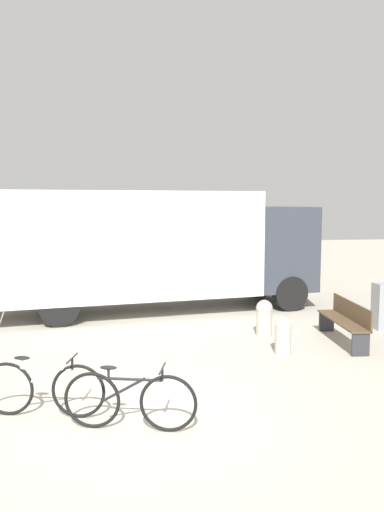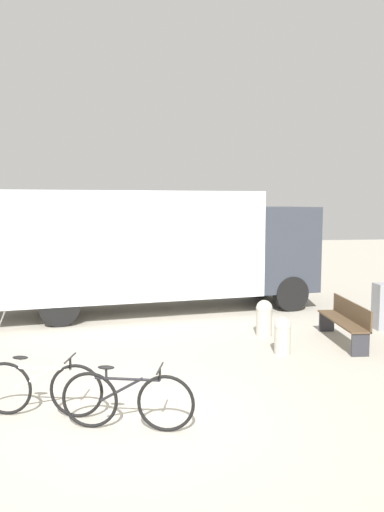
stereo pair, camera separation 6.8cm
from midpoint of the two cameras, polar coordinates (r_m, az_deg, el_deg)
The scene contains 7 objects.
ground_plane at distance 7.00m, azimuth -5.97°, elevation -18.32°, with size 60.00×60.00×0.00m, color #A8A091.
delivery_truck at distance 13.24m, azimuth -3.94°, elevation 1.22°, with size 8.66×3.40×3.18m.
park_bench at distance 10.85m, azimuth 17.34°, elevation -6.95°, with size 0.54×1.98×0.86m.
bicycle_near at distance 7.27m, azimuth -16.66°, elevation -14.26°, with size 1.70×0.54×0.84m.
bicycle_middle at distance 6.65m, azimuth -7.11°, elevation -16.02°, with size 1.69×0.56×0.84m.
bollard_near_bench at distance 9.81m, azimuth 10.51°, elevation -8.78°, with size 0.33×0.33×0.72m.
bollard_far_bench at distance 11.05m, azimuth 8.42°, elevation -6.85°, with size 0.36×0.36×0.78m.
Camera 2 is at (-0.19, -6.38, 2.90)m, focal length 35.00 mm.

